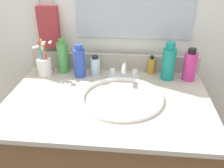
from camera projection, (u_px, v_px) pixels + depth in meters
vanity_cabinet at (109, 166)px, 1.30m from camera, size 0.87×0.58×0.80m
countertop at (108, 100)px, 1.11m from camera, size 0.90×0.63×0.02m
backsplash at (114, 62)px, 1.35m from camera, size 0.90×0.02×0.09m
back_wall at (115, 91)px, 1.50m from camera, size 2.00×0.04×1.30m
towel_ring at (47, 3)px, 1.28m from camera, size 0.10×0.01×0.10m
hand_towel at (49, 27)px, 1.32m from camera, size 0.11×0.04×0.22m
sink_basin at (121, 103)px, 1.11m from camera, size 0.38×0.38×0.11m
faucet at (124, 73)px, 1.26m from camera, size 0.16×0.10×0.08m
bottle_toner_green at (63, 57)px, 1.31m from camera, size 0.06×0.06×0.18m
bottle_shampoo_blue at (79, 62)px, 1.26m from camera, size 0.06×0.06×0.17m
bottle_mouthwash_teal at (169, 62)px, 1.23m from camera, size 0.07×0.07×0.19m
bottle_soap_pink at (190, 66)px, 1.23m from camera, size 0.06×0.06×0.16m
bottle_gel_clear at (95, 66)px, 1.29m from camera, size 0.05×0.05×0.10m
bottle_oil_amber at (151, 66)px, 1.31m from camera, size 0.04×0.04×0.10m
cup_white_ceramic at (44, 66)px, 1.28m from camera, size 0.09×0.08×0.20m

